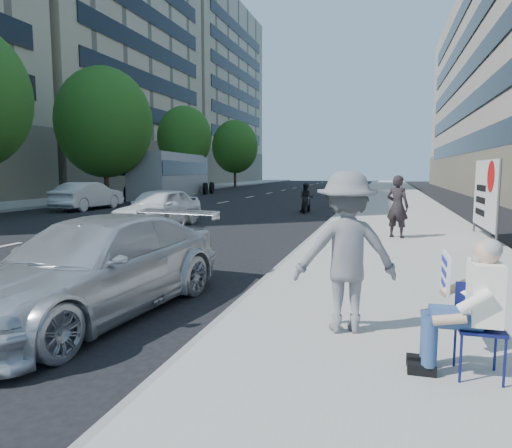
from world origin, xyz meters
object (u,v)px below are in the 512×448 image
(jogger, at_px, (346,252))
(pedestrian_woman, at_px, (397,206))
(bus, at_px, (173,175))
(parked_sedan, at_px, (94,267))
(motorcycle, at_px, (306,199))
(protest_banner, at_px, (485,194))
(white_sedan_near, at_px, (159,208))
(seated_protester, at_px, (468,299))
(white_sedan_mid, at_px, (88,196))

(jogger, distance_m, pedestrian_woman, 8.13)
(bus, bearing_deg, pedestrian_woman, -57.05)
(pedestrian_woman, relative_size, bus, 0.14)
(parked_sedan, xyz_separation_m, motorcycle, (0.27, 16.60, -0.05))
(protest_banner, bearing_deg, white_sedan_near, 175.41)
(pedestrian_woman, relative_size, white_sedan_near, 0.43)
(seated_protester, relative_size, pedestrian_woman, 0.73)
(parked_sedan, xyz_separation_m, bus, (-11.95, 27.00, 0.94))
(seated_protester, bearing_deg, pedestrian_woman, 92.70)
(white_sedan_near, height_order, motorcycle, same)
(bus, bearing_deg, white_sedan_mid, -93.37)
(seated_protester, bearing_deg, bus, 120.79)
(protest_banner, height_order, parked_sedan, protest_banner)
(white_sedan_near, distance_m, motorcycle, 8.37)
(parked_sedan, distance_m, motorcycle, 16.60)
(pedestrian_woman, height_order, white_sedan_near, pedestrian_woman)
(motorcycle, bearing_deg, pedestrian_woman, -70.26)
(pedestrian_woman, xyz_separation_m, motorcycle, (-4.05, 8.63, -0.40))
(pedestrian_woman, xyz_separation_m, parked_sedan, (-4.33, -7.98, -0.35))
(parked_sedan, relative_size, bus, 0.39)
(white_sedan_near, distance_m, bus, 19.43)
(seated_protester, xyz_separation_m, protest_banner, (1.93, 9.51, 0.53))
(parked_sedan, distance_m, white_sedan_near, 10.12)
(protest_banner, bearing_deg, bus, 135.18)
(pedestrian_woman, xyz_separation_m, protest_banner, (2.36, 0.52, 0.36))
(jogger, xyz_separation_m, bus, (-15.50, 27.12, 0.53))
(jogger, relative_size, white_sedan_near, 0.46)
(seated_protester, xyz_separation_m, parked_sedan, (-4.75, 1.02, -0.18))
(jogger, relative_size, bus, 0.15)
(jogger, bearing_deg, parked_sedan, -17.91)
(jogger, xyz_separation_m, pedestrian_woman, (0.77, 8.09, -0.07))
(protest_banner, bearing_deg, jogger, -109.97)
(bus, bearing_deg, protest_banner, -52.41)
(white_sedan_mid, relative_size, motorcycle, 2.12)
(jogger, height_order, pedestrian_woman, jogger)
(seated_protester, relative_size, motorcycle, 0.64)
(parked_sedan, height_order, motorcycle, motorcycle)
(motorcycle, bearing_deg, seated_protester, -81.17)
(protest_banner, height_order, white_sedan_mid, protest_banner)
(seated_protester, relative_size, jogger, 0.68)
(jogger, distance_m, protest_banner, 9.16)
(seated_protester, distance_m, white_sedan_mid, 22.61)
(seated_protester, height_order, parked_sedan, seated_protester)
(white_sedan_near, relative_size, white_sedan_mid, 0.96)
(motorcycle, height_order, bus, bus)
(pedestrian_woman, bearing_deg, motorcycle, -39.18)
(pedestrian_woman, relative_size, motorcycle, 0.87)
(motorcycle, xyz_separation_m, bus, (-12.22, 10.40, 1.00))
(jogger, bearing_deg, motorcycle, -95.00)
(jogger, bearing_deg, protest_banner, -126.07)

